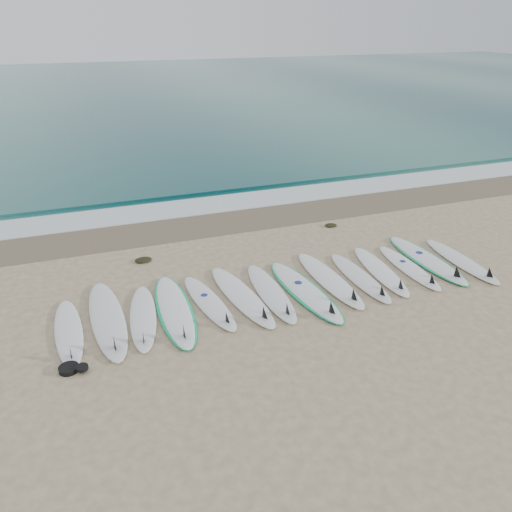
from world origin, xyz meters
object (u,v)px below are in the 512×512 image
object	(u,v)px
surfboard_0	(69,333)
surfboard_13	(463,261)
leash_coil	(72,368)
surfboard_7	(306,291)

from	to	relation	value
surfboard_0	surfboard_13	bearing A→B (deg)	-2.75
leash_coil	surfboard_0	bearing A→B (deg)	91.08
surfboard_0	leash_coil	bearing A→B (deg)	-91.03
leash_coil	surfboard_13	bearing A→B (deg)	6.46
surfboard_0	leash_coil	xyz separation A→B (m)	(0.02, -1.06, -0.00)
surfboard_0	surfboard_7	xyz separation A→B (m)	(4.58, -0.10, 0.00)
surfboard_0	leash_coil	size ratio (longest dim) A/B	5.04
surfboard_7	surfboard_13	world-z (taller)	surfboard_7
surfboard_7	leash_coil	size ratio (longest dim) A/B	6.13
surfboard_7	surfboard_13	xyz separation A→B (m)	(3.96, 0.00, 0.00)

